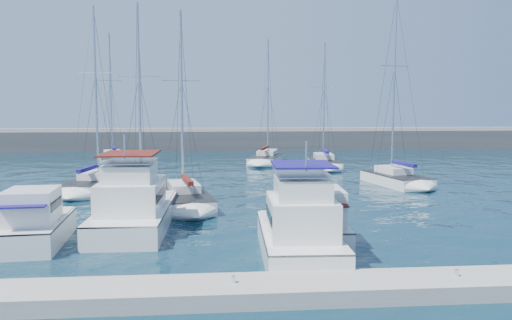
{
  "coord_description": "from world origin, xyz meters",
  "views": [
    {
      "loc": [
        -0.64,
        -27.66,
        6.6
      ],
      "look_at": [
        2.3,
        6.73,
        3.0
      ],
      "focal_mm": 35.0,
      "sensor_mm": 36.0,
      "label": 1
    }
  ],
  "objects": [
    {
      "name": "ground",
      "position": [
        0.0,
        0.0,
        0.0
      ],
      "size": [
        220.0,
        220.0,
        0.0
      ],
      "primitive_type": "plane",
      "color": "black",
      "rests_on": "ground"
    },
    {
      "name": "motor_yacht_port_outer",
      "position": [
        -9.27,
        -3.25,
        0.94
      ],
      "size": [
        3.13,
        6.03,
        3.2
      ],
      "rotation": [
        0.0,
        0.0,
        0.08
      ],
      "color": "silver",
      "rests_on": "ground"
    },
    {
      "name": "sailboat_mid_e",
      "position": [
        15.0,
        13.76,
        0.56
      ],
      "size": [
        4.4,
        7.73,
        16.39
      ],
      "rotation": [
        0.0,
        0.0,
        0.19
      ],
      "color": "silver",
      "rests_on": "ground"
    },
    {
      "name": "dock_cleat_near_stbd",
      "position": [
        8.0,
        -11.0,
        0.72
      ],
      "size": [
        0.16,
        0.16,
        0.25
      ],
      "primitive_type": "cylinder",
      "color": "silver",
      "rests_on": "dock"
    },
    {
      "name": "motor_yacht_stbd_outer",
      "position": [
        4.49,
        -4.09,
        0.94
      ],
      "size": [
        2.77,
        6.24,
        3.2
      ],
      "rotation": [
        0.0,
        0.0,
        -0.07
      ],
      "color": "silver",
      "rests_on": "ground"
    },
    {
      "name": "motor_yacht_stbd_inner",
      "position": [
        3.09,
        -6.38,
        1.13
      ],
      "size": [
        3.58,
        8.08,
        4.69
      ],
      "rotation": [
        0.0,
        0.0,
        -0.04
      ],
      "color": "silver",
      "rests_on": "ground"
    },
    {
      "name": "breakwater",
      "position": [
        0.0,
        52.0,
        1.05
      ],
      "size": [
        160.0,
        6.0,
        4.45
      ],
      "color": "#424244",
      "rests_on": "ground"
    },
    {
      "name": "sailboat_back_b",
      "position": [
        5.74,
        31.97,
        0.52
      ],
      "size": [
        5.45,
        9.52,
        15.2
      ],
      "rotation": [
        0.0,
        0.0,
        -0.27
      ],
      "color": "silver",
      "rests_on": "ground"
    },
    {
      "name": "dock_cleat_centre",
      "position": [
        0.0,
        -11.0,
        0.72
      ],
      "size": [
        0.16,
        0.16,
        0.25
      ],
      "primitive_type": "cylinder",
      "color": "silver",
      "rests_on": "dock"
    },
    {
      "name": "motor_yacht_port_inner",
      "position": [
        -4.97,
        -0.46,
        1.13
      ],
      "size": [
        3.88,
        9.83,
        4.69
      ],
      "rotation": [
        0.0,
        0.0,
        -0.02
      ],
      "color": "silver",
      "rests_on": "ground"
    },
    {
      "name": "sailboat_mid_b",
      "position": [
        -5.57,
        6.05,
        0.51
      ],
      "size": [
        3.6,
        8.49,
        13.95
      ],
      "rotation": [
        0.0,
        0.0,
        0.07
      ],
      "color": "silver",
      "rests_on": "ground"
    },
    {
      "name": "sailboat_back_a",
      "position": [
        -12.6,
        32.69,
        0.53
      ],
      "size": [
        5.21,
        9.26,
        15.82
      ],
      "rotation": [
        0.0,
        0.0,
        0.26
      ],
      "color": "silver",
      "rests_on": "ground"
    },
    {
      "name": "sailboat_mid_c",
      "position": [
        -2.64,
        6.05,
        0.51
      ],
      "size": [
        4.43,
        8.69,
        13.5
      ],
      "rotation": [
        0.0,
        0.0,
        0.18
      ],
      "color": "silver",
      "rests_on": "ground"
    },
    {
      "name": "sailboat_back_c",
      "position": [
        11.6,
        26.68,
        0.52
      ],
      "size": [
        3.83,
        8.25,
        14.16
      ],
      "rotation": [
        0.0,
        0.0,
        -0.1
      ],
      "color": "silver",
      "rests_on": "ground"
    },
    {
      "name": "sailboat_mid_a",
      "position": [
        -10.15,
        12.95,
        0.52
      ],
      "size": [
        4.13,
        8.69,
        15.02
      ],
      "rotation": [
        0.0,
        0.0,
        -0.13
      ],
      "color": "silver",
      "rests_on": "ground"
    },
    {
      "name": "dock",
      "position": [
        0.0,
        -11.0,
        0.3
      ],
      "size": [
        40.0,
        2.2,
        0.6
      ],
      "primitive_type": "cube",
      "color": "gray",
      "rests_on": "ground"
    }
  ]
}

